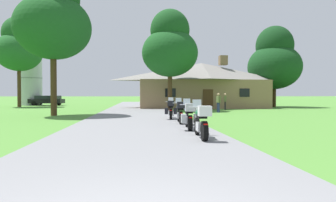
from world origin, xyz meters
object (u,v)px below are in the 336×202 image
object	(u,v)px
motorcycle_blue_second_in_row	(189,117)
tree_left_near	(53,19)
tree_left_far	(19,47)
parked_black_suv_far_left	(47,100)
motorcycle_green_nearest_to_camera	(201,122)
bystander_olive_shirt_near_lodge	(225,101)
tree_by_lodge_front	(170,46)
motorcycle_blue_third_in_row	(180,112)
bystander_olive_shirt_beside_signpost	(218,102)
metal_silo_distant	(31,75)
tree_right_of_lodge	(274,61)
motorcycle_red_farthest_in_row	(171,110)

from	to	relation	value
motorcycle_blue_second_in_row	tree_left_near	bearing A→B (deg)	134.14
tree_left_far	parked_black_suv_far_left	size ratio (longest dim) A/B	2.33
motorcycle_green_nearest_to_camera	tree_left_far	size ratio (longest dim) A/B	0.19
bystander_olive_shirt_near_lodge	tree_by_lodge_front	world-z (taller)	tree_by_lodge_front
motorcycle_blue_third_in_row	bystander_olive_shirt_beside_signpost	distance (m)	10.60
metal_silo_distant	parked_black_suv_far_left	bearing A→B (deg)	-27.28
bystander_olive_shirt_near_lodge	tree_by_lodge_front	size ratio (longest dim) A/B	0.17
bystander_olive_shirt_near_lodge	motorcycle_blue_third_in_row	bearing A→B (deg)	-5.35
motorcycle_blue_third_in_row	metal_silo_distant	xyz separation A→B (m)	(-17.68, 29.49, 3.71)
bystander_olive_shirt_near_lodge	bystander_olive_shirt_beside_signpost	bearing A→B (deg)	-4.22
bystander_olive_shirt_beside_signpost	tree_left_far	distance (m)	26.46
motorcycle_blue_third_in_row	bystander_olive_shirt_beside_signpost	world-z (taller)	bystander_olive_shirt_beside_signpost
tree_right_of_lodge	tree_by_lodge_front	distance (m)	15.28
tree_left_far	metal_silo_distant	bearing A→B (deg)	96.85
motorcycle_green_nearest_to_camera	tree_right_of_lodge	size ratio (longest dim) A/B	0.21
tree_left_far	metal_silo_distant	xyz separation A→B (m)	(-0.74, 6.19, -3.18)
motorcycle_blue_second_in_row	tree_left_near	distance (m)	14.46
motorcycle_green_nearest_to_camera	tree_left_far	bearing A→B (deg)	122.72
motorcycle_blue_third_in_row	tree_by_lodge_front	bearing A→B (deg)	89.29
tree_by_lodge_front	parked_black_suv_far_left	size ratio (longest dim) A/B	2.04
motorcycle_blue_second_in_row	bystander_olive_shirt_near_lodge	world-z (taller)	bystander_olive_shirt_near_lodge
motorcycle_blue_third_in_row	tree_by_lodge_front	world-z (taller)	tree_by_lodge_front
motorcycle_red_farthest_in_row	tree_left_far	xyz separation A→B (m)	(-16.76, 20.60, 6.90)
motorcycle_red_farthest_in_row	parked_black_suv_far_left	bearing A→B (deg)	126.54
bystander_olive_shirt_near_lodge	metal_silo_distant	world-z (taller)	metal_silo_distant
bystander_olive_shirt_beside_signpost	tree_right_of_lodge	bearing A→B (deg)	-64.44
motorcycle_green_nearest_to_camera	motorcycle_blue_second_in_row	xyz separation A→B (m)	(0.03, 2.58, -0.01)
bystander_olive_shirt_near_lodge	tree_right_of_lodge	world-z (taller)	tree_right_of_lodge
bystander_olive_shirt_beside_signpost	metal_silo_distant	xyz separation A→B (m)	(-22.36, 19.98, 3.39)
motorcycle_green_nearest_to_camera	tree_by_lodge_front	world-z (taller)	tree_by_lodge_front
motorcycle_blue_third_in_row	tree_by_lodge_front	distance (m)	14.51
motorcycle_blue_third_in_row	tree_left_far	distance (m)	29.61
motorcycle_red_farthest_in_row	parked_black_suv_far_left	distance (m)	29.44
parked_black_suv_far_left	motorcycle_blue_third_in_row	bearing A→B (deg)	-144.50
parked_black_suv_far_left	bystander_olive_shirt_near_lodge	bearing A→B (deg)	-117.20
motorcycle_blue_third_in_row	bystander_olive_shirt_near_lodge	size ratio (longest dim) A/B	1.25
bystander_olive_shirt_near_lodge	metal_silo_distant	size ratio (longest dim) A/B	0.19
motorcycle_blue_second_in_row	motorcycle_red_farthest_in_row	size ratio (longest dim) A/B	1.00
motorcycle_blue_third_in_row	metal_silo_distant	size ratio (longest dim) A/B	0.24
bystander_olive_shirt_beside_signpost	tree_left_far	bearing A→B (deg)	36.76
motorcycle_green_nearest_to_camera	bystander_olive_shirt_beside_signpost	distance (m)	15.64
motorcycle_green_nearest_to_camera	bystander_olive_shirt_near_lodge	distance (m)	19.82
motorcycle_blue_third_in_row	tree_left_far	xyz separation A→B (m)	(-16.94, 23.29, 6.89)
motorcycle_blue_second_in_row	motorcycle_red_farthest_in_row	xyz separation A→B (m)	(-0.16, 5.51, 0.00)
bystander_olive_shirt_beside_signpost	tree_left_far	xyz separation A→B (m)	(-21.61, 13.78, 6.58)
motorcycle_red_farthest_in_row	metal_silo_distant	world-z (taller)	metal_silo_distant
motorcycle_green_nearest_to_camera	bystander_olive_shirt_beside_signpost	size ratio (longest dim) A/B	1.25
tree_by_lodge_front	metal_silo_distant	bearing A→B (deg)	139.06
metal_silo_distant	motorcycle_green_nearest_to_camera	bearing A→B (deg)	-63.18
tree_left_near	bystander_olive_shirt_beside_signpost	bearing A→B (deg)	10.47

